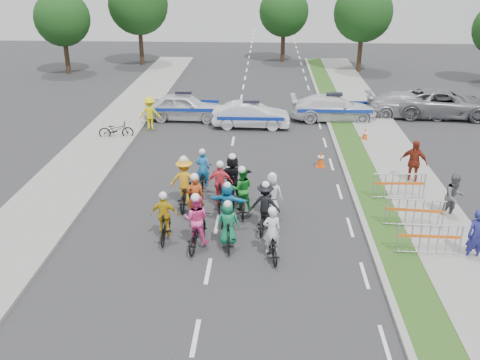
{
  "coord_description": "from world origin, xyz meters",
  "views": [
    {
      "loc": [
        1.61,
        -13.48,
        8.66
      ],
      "look_at": [
        0.73,
        4.4,
        1.1
      ],
      "focal_mm": 40.0,
      "sensor_mm": 36.0,
      "label": 1
    }
  ],
  "objects_px": {
    "rider_6": "(196,207)",
    "tree_1": "(363,13)",
    "civilian_sedan": "(408,105)",
    "marshal_hiviz": "(150,113)",
    "rider_2": "(197,227)",
    "rider_9": "(221,189)",
    "rider_12": "(203,176)",
    "rider_11": "(233,180)",
    "police_car_2": "(333,108)",
    "rider_3": "(165,221)",
    "spectator_2": "(413,162)",
    "rider_7": "(272,200)",
    "cone_1": "(365,135)",
    "police_car_1": "(251,115)",
    "cone_0": "(321,159)",
    "barrier_1": "(414,214)",
    "spectator_0": "(477,236)",
    "police_car_0": "(184,107)",
    "rider_4": "(265,210)",
    "rider_0": "(272,240)",
    "rider_1": "(228,229)",
    "rider_10": "(185,186)",
    "barrier_0": "(429,241)",
    "tree_3": "(138,5)",
    "tree_0": "(62,19)",
    "civilian_suv": "(444,103)",
    "rider_8": "(242,196)",
    "barrier_2": "(399,187)",
    "spectator_1": "(454,197)",
    "parked_bike": "(116,130)",
    "tree_4": "(284,12)"
  },
  "relations": [
    {
      "from": "rider_1",
      "to": "rider_10",
      "type": "bearing_deg",
      "value": -65.24
    },
    {
      "from": "rider_9",
      "to": "rider_12",
      "type": "bearing_deg",
      "value": -61.91
    },
    {
      "from": "civilian_suv",
      "to": "rider_8",
      "type": "bearing_deg",
      "value": 144.55
    },
    {
      "from": "rider_4",
      "to": "rider_0",
      "type": "bearing_deg",
      "value": 107.08
    },
    {
      "from": "rider_3",
      "to": "spectator_2",
      "type": "xyz_separation_m",
      "value": [
        9.2,
        5.11,
        0.25
      ]
    },
    {
      "from": "rider_11",
      "to": "barrier_0",
      "type": "distance_m",
      "value": 7.43
    },
    {
      "from": "rider_2",
      "to": "spectator_0",
      "type": "relative_size",
      "value": 1.14
    },
    {
      "from": "rider_12",
      "to": "barrier_1",
      "type": "distance_m",
      "value": 8.09
    },
    {
      "from": "police_car_1",
      "to": "tree_0",
      "type": "bearing_deg",
      "value": 48.81
    },
    {
      "from": "tree_1",
      "to": "civilian_suv",
      "type": "bearing_deg",
      "value": -77.71
    },
    {
      "from": "spectator_2",
      "to": "spectator_0",
      "type": "bearing_deg",
      "value": -59.79
    },
    {
      "from": "rider_10",
      "to": "civilian_suv",
      "type": "height_order",
      "value": "rider_10"
    },
    {
      "from": "barrier_1",
      "to": "rider_3",
      "type": "bearing_deg",
      "value": -172.2
    },
    {
      "from": "rider_1",
      "to": "parked_bike",
      "type": "distance_m",
      "value": 12.53
    },
    {
      "from": "police_car_1",
      "to": "cone_0",
      "type": "bearing_deg",
      "value": -149.08
    },
    {
      "from": "rider_10",
      "to": "cone_1",
      "type": "relative_size",
      "value": 2.87
    },
    {
      "from": "barrier_1",
      "to": "cone_1",
      "type": "xyz_separation_m",
      "value": [
        -0.09,
        9.33,
        -0.22
      ]
    },
    {
      "from": "rider_1",
      "to": "spectator_2",
      "type": "xyz_separation_m",
      "value": [
        7.12,
        5.53,
        0.27
      ]
    },
    {
      "from": "rider_6",
      "to": "police_car_1",
      "type": "distance_m",
      "value": 11.5
    },
    {
      "from": "rider_0",
      "to": "spectator_2",
      "type": "distance_m",
      "value": 8.33
    },
    {
      "from": "rider_2",
      "to": "marshal_hiviz",
      "type": "relative_size",
      "value": 1.1
    },
    {
      "from": "barrier_1",
      "to": "barrier_2",
      "type": "bearing_deg",
      "value": 90.0
    },
    {
      "from": "rider_7",
      "to": "cone_1",
      "type": "height_order",
      "value": "rider_7"
    },
    {
      "from": "spectator_1",
      "to": "marshal_hiviz",
      "type": "bearing_deg",
      "value": 123.78
    },
    {
      "from": "marshal_hiviz",
      "to": "barrier_0",
      "type": "bearing_deg",
      "value": 129.17
    },
    {
      "from": "rider_4",
      "to": "civilian_sedan",
      "type": "xyz_separation_m",
      "value": [
        8.13,
        14.19,
        -0.01
      ]
    },
    {
      "from": "rider_6",
      "to": "civilian_sedan",
      "type": "bearing_deg",
      "value": -137.79
    },
    {
      "from": "civilian_sedan",
      "to": "marshal_hiviz",
      "type": "relative_size",
      "value": 2.75
    },
    {
      "from": "police_car_0",
      "to": "spectator_0",
      "type": "height_order",
      "value": "spectator_0"
    },
    {
      "from": "police_car_1",
      "to": "civilian_sedan",
      "type": "distance_m",
      "value": 9.3
    },
    {
      "from": "civilian_sedan",
      "to": "barrier_1",
      "type": "distance_m",
      "value": 14.29
    },
    {
      "from": "rider_2",
      "to": "parked_bike",
      "type": "xyz_separation_m",
      "value": [
        -5.47,
        10.7,
        -0.24
      ]
    },
    {
      "from": "rider_0",
      "to": "tree_1",
      "type": "xyz_separation_m",
      "value": [
        7.13,
        29.07,
        3.95
      ]
    },
    {
      "from": "rider_12",
      "to": "parked_bike",
      "type": "distance_m",
      "value": 8.05
    },
    {
      "from": "rider_0",
      "to": "rider_2",
      "type": "xyz_separation_m",
      "value": [
        -2.37,
        0.53,
        0.12
      ]
    },
    {
      "from": "rider_10",
      "to": "civilian_sedan",
      "type": "relative_size",
      "value": 0.42
    },
    {
      "from": "rider_11",
      "to": "rider_2",
      "type": "bearing_deg",
      "value": 69.07
    },
    {
      "from": "rider_12",
      "to": "police_car_1",
      "type": "bearing_deg",
      "value": -97.91
    },
    {
      "from": "barrier_1",
      "to": "police_car_0",
      "type": "bearing_deg",
      "value": 127.3
    },
    {
      "from": "civilian_sedan",
      "to": "barrier_0",
      "type": "bearing_deg",
      "value": 171.44
    },
    {
      "from": "rider_11",
      "to": "police_car_2",
      "type": "xyz_separation_m",
      "value": [
        5.02,
        10.94,
        -0.09
      ]
    },
    {
      "from": "rider_6",
      "to": "tree_1",
      "type": "bearing_deg",
      "value": -120.48
    },
    {
      "from": "rider_2",
      "to": "rider_10",
      "type": "height_order",
      "value": "rider_10"
    },
    {
      "from": "rider_12",
      "to": "barrier_0",
      "type": "distance_m",
      "value": 8.93
    },
    {
      "from": "police_car_1",
      "to": "tree_3",
      "type": "bearing_deg",
      "value": 30.51
    },
    {
      "from": "cone_0",
      "to": "tree_4",
      "type": "xyz_separation_m",
      "value": [
        -1.08,
        25.29,
        3.85
      ]
    },
    {
      "from": "rider_1",
      "to": "civilian_suv",
      "type": "xyz_separation_m",
      "value": [
        11.33,
        15.61,
        0.12
      ]
    },
    {
      "from": "barrier_0",
      "to": "tree_3",
      "type": "bearing_deg",
      "value": 116.98
    },
    {
      "from": "rider_2",
      "to": "rider_12",
      "type": "relative_size",
      "value": 1.1
    },
    {
      "from": "rider_11",
      "to": "rider_7",
      "type": "bearing_deg",
      "value": 127.61
    }
  ]
}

